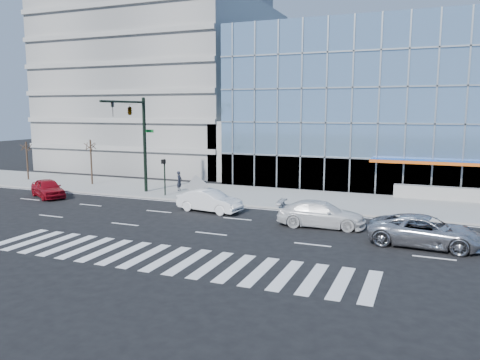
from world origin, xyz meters
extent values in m
plane|color=black|center=(0.00, 0.00, 0.00)|extent=(160.00, 160.00, 0.00)
cube|color=gray|center=(0.00, 8.00, 0.07)|extent=(120.00, 8.00, 0.15)
cube|color=#78A1C9|center=(14.00, 26.00, 7.50)|extent=(42.00, 26.00, 15.00)
cube|color=gray|center=(-20.00, 26.00, 10.00)|extent=(24.00, 24.00, 20.00)
cube|color=gray|center=(-6.00, 18.00, 3.00)|extent=(6.00, 8.00, 6.00)
cube|color=#48687D|center=(-58.00, 64.00, 30.00)|extent=(13.00, 13.00, 60.00)
cube|color=gray|center=(-30.00, 70.00, 24.00)|extent=(14.00, 14.00, 48.00)
cylinder|color=black|center=(-11.00, 6.00, 4.15)|extent=(0.28, 0.28, 8.00)
cylinder|color=black|center=(-11.00, 3.20, 7.75)|extent=(0.18, 5.60, 0.18)
imported|color=black|center=(-11.00, 1.80, 7.15)|extent=(0.18, 0.22, 1.10)
imported|color=black|center=(-11.00, 4.00, 7.15)|extent=(0.48, 2.24, 0.90)
cube|color=#0C591E|center=(-10.55, 6.00, 5.35)|extent=(0.90, 0.05, 0.25)
cylinder|color=black|center=(-8.50, 5.00, 1.65)|extent=(0.12, 0.12, 3.00)
cube|color=black|center=(-8.50, 4.85, 2.95)|extent=(0.30, 0.25, 0.35)
cylinder|color=#332319|center=(-18.00, 7.50, 2.25)|extent=(0.16, 0.16, 4.20)
ellipsoid|color=#332319|center=(-18.00, 7.50, 3.93)|extent=(1.10, 1.10, 0.90)
cylinder|color=#332319|center=(-26.00, 7.50, 2.05)|extent=(0.16, 0.16, 3.80)
ellipsoid|color=#332319|center=(-26.00, 7.50, 3.57)|extent=(1.10, 1.10, 0.90)
imported|color=#BDBCC2|center=(11.55, -2.01, 0.81)|extent=(5.97, 3.06, 1.61)
imported|color=silver|center=(5.55, 0.08, 0.78)|extent=(5.53, 2.60, 1.56)
imported|color=white|center=(-2.67, 1.36, 0.77)|extent=(4.88, 2.27, 1.55)
imported|color=maroon|center=(-17.32, 1.24, 0.76)|extent=(4.76, 3.77, 1.52)
imported|color=black|center=(-8.49, 7.37, 1.00)|extent=(0.46, 0.66, 1.70)
cube|color=#9C9C9C|center=(-5.67, 5.24, 1.06)|extent=(1.77, 0.56, 1.83)
camera|label=1|loc=(11.48, -27.82, 7.12)|focal=35.00mm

